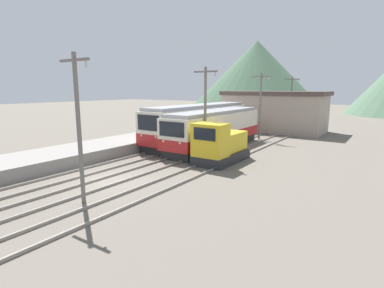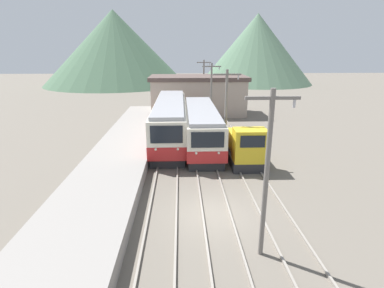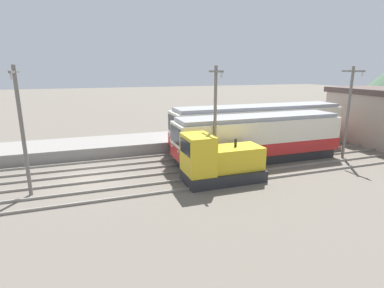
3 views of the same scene
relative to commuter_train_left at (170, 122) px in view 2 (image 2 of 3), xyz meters
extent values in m
plane|color=#665E54|center=(2.60, -13.57, -1.75)|extent=(200.00, 200.00, 0.00)
cube|color=gray|center=(-3.65, -13.57, -1.31)|extent=(4.50, 54.00, 0.89)
cube|color=gray|center=(-0.72, -13.57, -1.68)|extent=(0.10, 60.00, 0.14)
cube|color=gray|center=(0.72, -13.57, -1.68)|extent=(0.10, 60.00, 0.14)
cube|color=gray|center=(2.08, -13.57, -1.68)|extent=(0.10, 60.00, 0.14)
cube|color=gray|center=(3.52, -13.57, -1.68)|extent=(0.10, 60.00, 0.14)
cube|color=gray|center=(5.08, -13.57, -1.68)|extent=(0.10, 60.00, 0.14)
cube|color=gray|center=(6.52, -13.57, -1.68)|extent=(0.10, 60.00, 0.14)
cube|color=#28282B|center=(0.00, 0.01, -1.40)|extent=(2.58, 14.38, 0.70)
cube|color=silver|center=(0.00, 0.01, 0.35)|extent=(2.80, 14.98, 2.81)
cube|color=red|center=(0.00, 0.01, -0.55)|extent=(2.84, 15.02, 1.01)
cube|color=black|center=(0.00, -7.51, 0.91)|extent=(2.24, 0.06, 1.24)
sphere|color=silver|center=(-0.77, -7.52, -0.16)|extent=(0.18, 0.18, 0.18)
sphere|color=silver|center=(0.77, -7.52, -0.16)|extent=(0.18, 0.18, 0.18)
cube|color=#939399|center=(0.00, 0.01, 1.89)|extent=(2.46, 14.38, 0.28)
cube|color=#28282B|center=(2.80, -1.72, -1.40)|extent=(2.58, 12.18, 0.70)
cube|color=silver|center=(2.80, -1.72, 0.18)|extent=(2.80, 12.69, 2.46)
cube|color=red|center=(2.80, -1.72, -0.61)|extent=(2.84, 12.73, 0.89)
cube|color=black|center=(2.80, -8.10, 0.67)|extent=(2.24, 0.06, 1.08)
sphere|color=silver|center=(2.03, -8.11, -0.27)|extent=(0.18, 0.18, 0.18)
sphere|color=silver|center=(3.57, -8.11, -0.27)|extent=(0.18, 0.18, 0.18)
cube|color=#939399|center=(2.80, -1.72, 1.55)|extent=(2.46, 12.18, 0.28)
cube|color=#28282B|center=(5.80, -5.92, -1.40)|extent=(2.40, 4.89, 0.70)
cube|color=gold|center=(5.80, -7.58, 0.10)|extent=(2.28, 1.56, 2.30)
cube|color=black|center=(5.80, -8.38, 0.60)|extent=(1.68, 0.04, 0.83)
cube|color=gold|center=(5.80, -5.14, -0.35)|extent=(1.92, 3.22, 1.40)
cylinder|color=black|center=(5.80, -5.14, 0.60)|extent=(0.16, 0.16, 0.50)
cylinder|color=slate|center=(4.30, -16.80, 1.70)|extent=(0.20, 0.20, 6.92)
cube|color=slate|center=(4.30, -16.80, 4.81)|extent=(2.00, 0.12, 0.12)
cylinder|color=#B2B2B7|center=(5.10, -16.80, 4.61)|extent=(0.10, 0.10, 0.30)
cylinder|color=slate|center=(4.30, -5.87, 1.70)|extent=(0.20, 0.20, 6.92)
cube|color=slate|center=(4.30, -5.87, 4.81)|extent=(2.00, 0.12, 0.12)
cylinder|color=#B2B2B7|center=(5.10, -5.87, 4.61)|extent=(0.10, 0.10, 0.30)
cylinder|color=slate|center=(4.30, 5.05, 1.70)|extent=(0.20, 0.20, 6.92)
cube|color=slate|center=(4.30, 5.05, 4.81)|extent=(2.00, 0.12, 0.12)
cylinder|color=#B2B2B7|center=(5.10, 5.05, 4.61)|extent=(0.10, 0.10, 0.30)
cylinder|color=slate|center=(4.30, 15.98, 1.70)|extent=(0.20, 0.20, 6.92)
cube|color=slate|center=(4.30, 15.98, 4.81)|extent=(2.00, 0.12, 0.12)
cylinder|color=#B2B2B7|center=(5.10, 15.98, 4.61)|extent=(0.10, 0.10, 0.30)
cube|color=#AD9E8E|center=(3.32, 12.43, 0.50)|extent=(12.00, 6.00, 4.51)
cube|color=#51423D|center=(3.32, 12.43, 3.01)|extent=(12.60, 6.30, 0.50)
cone|color=#517056|center=(20.22, 51.36, 6.70)|extent=(28.34, 28.34, 16.91)
cone|color=#47664C|center=(-15.05, 50.42, 7.00)|extent=(34.90, 34.90, 17.51)
camera|label=1|loc=(16.19, -25.06, 3.58)|focal=28.00mm
camera|label=2|loc=(1.03, -27.35, 6.44)|focal=28.00mm
camera|label=3|loc=(21.63, -13.49, 4.93)|focal=28.00mm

